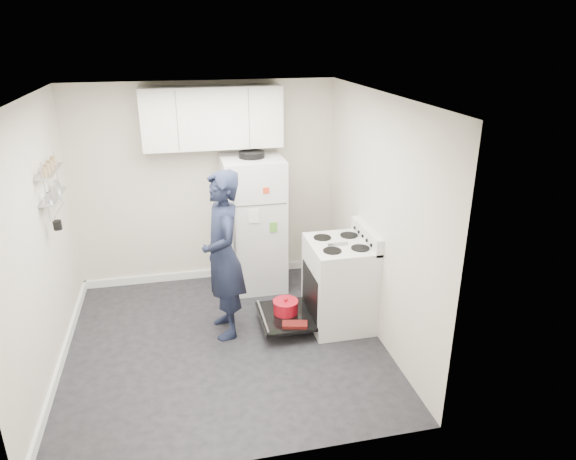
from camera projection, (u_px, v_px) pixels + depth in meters
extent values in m
cube|color=black|center=(225.00, 343.00, 5.34)|extent=(3.20, 3.20, 0.01)
cube|color=white|center=(212.00, 97.00, 4.42)|extent=(3.20, 3.20, 0.01)
cube|color=beige|center=(207.00, 185.00, 6.33)|extent=(3.20, 0.01, 2.50)
cube|color=beige|center=(242.00, 318.00, 3.43)|extent=(3.20, 0.01, 2.50)
cube|color=beige|center=(39.00, 246.00, 4.56)|extent=(0.01, 3.20, 2.50)
cube|color=beige|center=(377.00, 219.00, 5.20)|extent=(0.01, 3.20, 2.50)
cube|color=white|center=(62.00, 359.00, 5.00)|extent=(0.03, 3.20, 0.10)
cube|color=white|center=(212.00, 273.00, 6.76)|extent=(3.20, 0.03, 0.10)
cube|color=silver|center=(339.00, 285.00, 5.56)|extent=(0.65, 0.76, 0.92)
cube|color=black|center=(333.00, 290.00, 5.57)|extent=(0.53, 0.60, 0.52)
cube|color=orange|center=(356.00, 288.00, 5.63)|extent=(0.02, 0.56, 0.46)
cylinder|color=black|center=(337.00, 304.00, 5.65)|extent=(0.34, 0.34, 0.02)
cube|color=silver|center=(367.00, 236.00, 5.42)|extent=(0.08, 0.76, 0.18)
cube|color=silver|center=(341.00, 245.00, 5.39)|extent=(0.65, 0.76, 0.03)
cube|color=#B2B2B7|center=(338.00, 244.00, 5.32)|extent=(0.22, 0.03, 0.01)
cube|color=black|center=(285.00, 316.00, 5.56)|extent=(0.55, 0.70, 0.03)
cylinder|color=#B2B2B7|center=(263.00, 316.00, 5.49)|extent=(0.02, 0.66, 0.02)
cylinder|color=red|center=(286.00, 307.00, 5.57)|extent=(0.27, 0.27, 0.12)
cylinder|color=red|center=(286.00, 302.00, 5.55)|extent=(0.28, 0.28, 0.02)
sphere|color=red|center=(286.00, 299.00, 5.54)|extent=(0.04, 0.04, 0.04)
cube|color=maroon|center=(295.00, 325.00, 5.33)|extent=(0.28, 0.19, 0.04)
cube|color=maroon|center=(285.00, 302.00, 5.78)|extent=(0.28, 0.17, 0.04)
cube|color=silver|center=(253.00, 224.00, 6.28)|extent=(0.72, 0.70, 1.65)
cube|color=#4C4C4C|center=(258.00, 205.00, 5.82)|extent=(0.68, 0.01, 0.01)
cube|color=#B2B2B7|center=(233.00, 197.00, 5.71)|extent=(0.03, 0.03, 0.20)
cube|color=#B2B2B7|center=(234.00, 232.00, 5.86)|extent=(0.03, 0.03, 0.55)
cylinder|color=black|center=(252.00, 155.00, 5.96)|extent=(0.30, 0.30, 0.07)
cube|color=white|center=(254.00, 216.00, 5.86)|extent=(0.12, 0.01, 0.16)
cube|color=#F03E1C|center=(266.00, 190.00, 5.78)|extent=(0.07, 0.01, 0.07)
cube|color=#61AD39|center=(273.00, 227.00, 5.96)|extent=(0.09, 0.01, 0.12)
cube|color=silver|center=(212.00, 117.00, 5.89)|extent=(1.60, 0.33, 0.70)
cube|color=#B2B2B7|center=(49.00, 171.00, 4.82)|extent=(0.14, 0.60, 0.02)
cube|color=#B2B2B7|center=(54.00, 196.00, 4.92)|extent=(0.14, 0.60, 0.02)
cylinder|color=black|center=(57.00, 225.00, 4.84)|extent=(0.08, 0.08, 0.09)
imported|color=#161C32|center=(223.00, 256.00, 5.23)|extent=(0.49, 0.69, 1.78)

